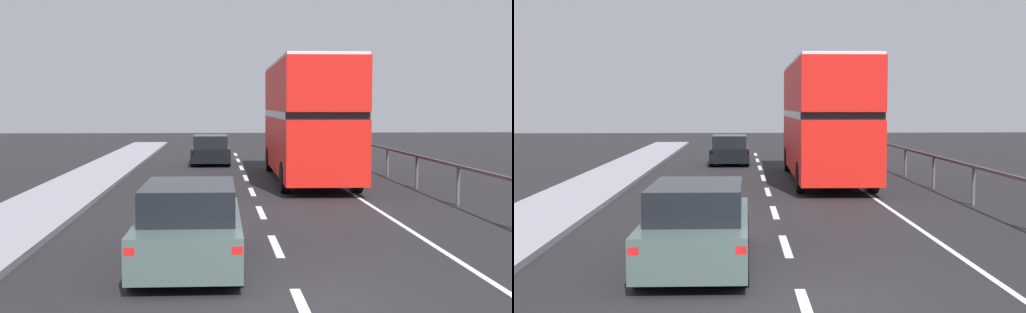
# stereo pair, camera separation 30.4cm
# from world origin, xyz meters

# --- Properties ---
(ground_plane) EXTENTS (75.96, 120.00, 0.10)m
(ground_plane) POSITION_xyz_m (0.00, 0.00, -0.05)
(ground_plane) COLOR black
(lane_paint_markings) EXTENTS (3.27, 46.00, 0.01)m
(lane_paint_markings) POSITION_xyz_m (1.87, 8.63, 0.00)
(lane_paint_markings) COLOR silver
(lane_paint_markings) RESTS_ON ground
(bridge_side_railing) EXTENTS (0.10, 42.00, 1.13)m
(bridge_side_railing) POSITION_xyz_m (5.56, 9.00, 0.92)
(bridge_side_railing) COLOR #4C4856
(bridge_side_railing) RESTS_ON ground
(double_decker_bus_red) EXTENTS (2.72, 10.23, 4.36)m
(double_decker_bus_red) POSITION_xyz_m (2.24, 15.43, 2.33)
(double_decker_bus_red) COLOR red
(double_decker_bus_red) RESTS_ON ground
(hatchback_car_near) EXTENTS (1.81, 4.38, 1.43)m
(hatchback_car_near) POSITION_xyz_m (-1.63, 2.42, 0.69)
(hatchback_car_near) COLOR #40514F
(hatchback_car_near) RESTS_ON ground
(sedan_car_ahead) EXTENTS (1.85, 4.48, 1.37)m
(sedan_car_ahead) POSITION_xyz_m (-1.39, 22.93, 0.66)
(sedan_car_ahead) COLOR black
(sedan_car_ahead) RESTS_ON ground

